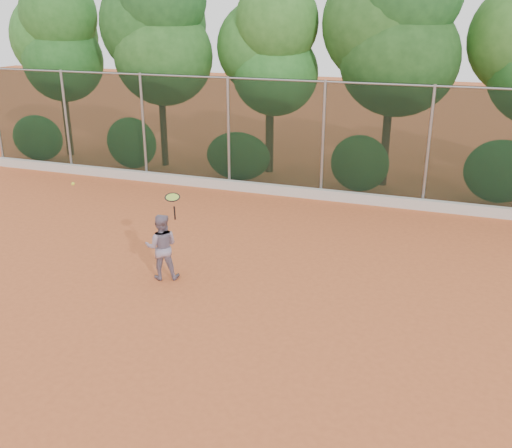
% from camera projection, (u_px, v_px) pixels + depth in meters
% --- Properties ---
extents(ground, '(80.00, 80.00, 0.00)m').
position_uv_depth(ground, '(239.00, 300.00, 11.24)').
color(ground, '#C95E2F').
rests_on(ground, ground).
extents(concrete_curb, '(24.00, 0.20, 0.30)m').
position_uv_depth(concrete_curb, '(319.00, 194.00, 17.22)').
color(concrete_curb, beige).
rests_on(concrete_curb, ground).
extents(tennis_player, '(0.85, 0.76, 1.43)m').
position_uv_depth(tennis_player, '(162.00, 247.00, 11.94)').
color(tennis_player, gray).
rests_on(tennis_player, ground).
extents(chainlink_fence, '(24.09, 0.09, 3.50)m').
position_uv_depth(chainlink_fence, '(323.00, 137.00, 16.78)').
color(chainlink_fence, black).
rests_on(chainlink_fence, ground).
extents(foliage_backdrop, '(23.70, 3.63, 7.55)m').
position_uv_depth(foliage_backdrop, '(324.00, 43.00, 17.80)').
color(foliage_backdrop, '#46301B').
rests_on(foliage_backdrop, ground).
extents(tennis_racket, '(0.40, 0.40, 0.56)m').
position_uv_depth(tennis_racket, '(173.00, 199.00, 11.23)').
color(tennis_racket, black).
rests_on(tennis_racket, ground).
extents(tennis_ball_in_flight, '(0.07, 0.07, 0.07)m').
position_uv_depth(tennis_ball_in_flight, '(73.00, 184.00, 12.22)').
color(tennis_ball_in_flight, '#CFD22F').
rests_on(tennis_ball_in_flight, ground).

